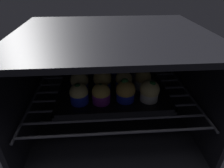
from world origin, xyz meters
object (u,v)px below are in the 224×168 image
(muffin_row0_col0, at_px, (79,94))
(muffin_row1_col1, at_px, (102,80))
(muffin_row0_col3, at_px, (150,91))
(muffin_row1_col0, at_px, (80,82))
(muffin_row2_col2, at_px, (120,70))
(muffin_row2_col1, at_px, (101,72))
(muffin_row0_col2, at_px, (125,91))
(muffin_row1_col3, at_px, (143,80))
(muffin_row0_col1, at_px, (101,94))
(muffin_row1_col2, at_px, (124,81))
(baking_tray, at_px, (112,90))
(muffin_row2_col3, at_px, (140,71))
(muffin_row2_col0, at_px, (80,73))

(muffin_row0_col0, bearing_deg, muffin_row1_col1, 43.84)
(muffin_row0_col3, xyz_separation_m, muffin_row1_col0, (-0.22, 0.07, 0.00))
(muffin_row0_col0, distance_m, muffin_row2_col2, 0.21)
(muffin_row0_col3, height_order, muffin_row1_col1, muffin_row1_col1)
(muffin_row2_col1, bearing_deg, muffin_row0_col2, -62.77)
(muffin_row0_col3, distance_m, muffin_row1_col3, 0.08)
(muffin_row0_col1, bearing_deg, muffin_row1_col1, 85.17)
(muffin_row1_col2, bearing_deg, muffin_row2_col2, 94.84)
(muffin_row0_col3, bearing_deg, muffin_row2_col2, 117.57)
(muffin_row0_col2, height_order, muffin_row0_col3, muffin_row0_col2)
(muffin_row1_col0, distance_m, muffin_row2_col1, 0.11)
(muffin_row1_col1, xyz_separation_m, muffin_row2_col2, (0.07, 0.08, -0.00))
(muffin_row2_col1, height_order, muffin_row2_col2, muffin_row2_col2)
(baking_tray, height_order, muffin_row2_col3, muffin_row2_col3)
(muffin_row0_col0, relative_size, muffin_row1_col3, 0.98)
(muffin_row2_col0, bearing_deg, muffin_row1_col1, -41.33)
(baking_tray, relative_size, muffin_row0_col0, 5.34)
(muffin_row1_col2, bearing_deg, muffin_row2_col1, 136.87)
(muffin_row0_col2, bearing_deg, muffin_row1_col1, 135.06)
(muffin_row2_col0, bearing_deg, baking_tray, -31.80)
(muffin_row1_col0, bearing_deg, muffin_row0_col3, -17.49)
(baking_tray, distance_m, muffin_row0_col0, 0.13)
(muffin_row0_col1, distance_m, muffin_row2_col2, 0.17)
(muffin_row1_col3, relative_size, muffin_row2_col3, 0.98)
(muffin_row0_col1, distance_m, muffin_row1_col3, 0.17)
(muffin_row1_col1, xyz_separation_m, muffin_row2_col1, (-0.00, 0.07, -0.00))
(muffin_row2_col2, bearing_deg, muffin_row1_col3, -45.97)
(muffin_row2_col2, bearing_deg, muffin_row2_col3, -4.06)
(muffin_row0_col0, height_order, muffin_row1_col3, muffin_row1_col3)
(muffin_row0_col2, relative_size, muffin_row1_col1, 1.00)
(muffin_row1_col1, height_order, muffin_row2_col0, muffin_row1_col1)
(muffin_row0_col0, bearing_deg, muffin_row0_col2, 0.62)
(muffin_row1_col0, bearing_deg, muffin_row1_col3, 1.16)
(muffin_row0_col3, bearing_deg, muffin_row2_col1, 135.53)
(muffin_row0_col2, bearing_deg, muffin_row2_col2, 91.16)
(baking_tray, relative_size, muffin_row0_col2, 4.77)
(muffin_row0_col2, height_order, muffin_row2_col2, muffin_row2_col2)
(baking_tray, height_order, muffin_row0_col0, muffin_row0_col0)
(muffin_row0_col1, relative_size, muffin_row1_col0, 0.91)
(muffin_row2_col0, distance_m, muffin_row2_col2, 0.15)
(muffin_row2_col0, bearing_deg, muffin_row0_col1, -63.18)
(muffin_row0_col1, xyz_separation_m, muffin_row2_col3, (0.15, 0.15, 0.00))
(muffin_row1_col1, height_order, muffin_row2_col1, muffin_row1_col1)
(muffin_row0_col1, xyz_separation_m, muffin_row2_col1, (0.00, 0.15, 0.00))
(muffin_row1_col1, bearing_deg, muffin_row1_col2, 0.58)
(muffin_row2_col3, bearing_deg, muffin_row1_col0, -161.08)
(muffin_row0_col2, relative_size, muffin_row0_col3, 1.06)
(baking_tray, bearing_deg, muffin_row2_col1, 116.59)
(muffin_row0_col1, height_order, muffin_row1_col2, same)
(muffin_row1_col2, relative_size, muffin_row2_col0, 0.94)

